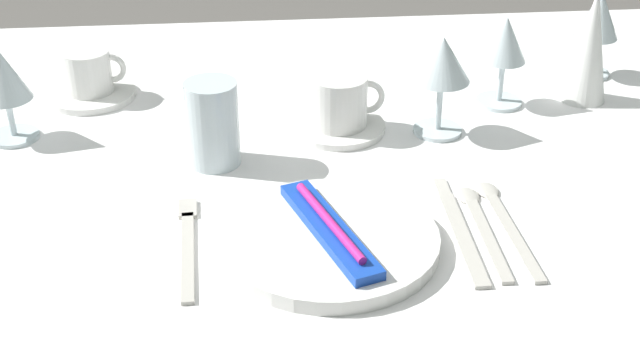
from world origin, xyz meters
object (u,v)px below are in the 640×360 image
object	(u,v)px
spoon_soup	(479,220)
fork_outer	(188,243)
coffee_cup_right	(89,71)
napkin_folded	(590,44)
dinner_plate	(329,241)
wine_glass_right	(4,80)
wine_glass_left	(598,18)
toothbrush_package	(329,228)
spoon_dessert	(502,216)
wine_glass_centre	(505,46)
coffee_cup_left	(340,100)
wine_glass_far	(442,65)
drink_tumbler	(213,123)
dinner_knife	(460,231)

from	to	relation	value
spoon_soup	fork_outer	bearing A→B (deg)	-177.11
coffee_cup_right	napkin_folded	distance (m)	0.76
dinner_plate	wine_glass_right	distance (m)	0.53
wine_glass_left	wine_glass_right	xyz separation A→B (m)	(-0.89, -0.15, -0.01)
fork_outer	spoon_soup	world-z (taller)	spoon_soup
dinner_plate	coffee_cup_right	world-z (taller)	coffee_cup_right
toothbrush_package	fork_outer	world-z (taller)	toothbrush_package
spoon_dessert	wine_glass_centre	bearing A→B (deg)	75.76
coffee_cup_left	wine_glass_centre	world-z (taller)	wine_glass_centre
toothbrush_package	coffee_cup_right	size ratio (longest dim) A/B	2.21
wine_glass_far	drink_tumbler	xyz separation A→B (m)	(-0.32, -0.06, -0.05)
fork_outer	drink_tumbler	distance (m)	0.21
wine_glass_centre	wine_glass_left	xyz separation A→B (m)	(0.18, 0.10, 0.00)
coffee_cup_right	wine_glass_left	bearing A→B (deg)	1.15
coffee_cup_right	fork_outer	bearing A→B (deg)	-68.77
fork_outer	dinner_knife	distance (m)	0.32
coffee_cup_left	wine_glass_left	world-z (taller)	wine_glass_left
dinner_plate	wine_glass_left	size ratio (longest dim) A/B	1.79
coffee_cup_left	wine_glass_far	bearing A→B (deg)	-7.63
spoon_soup	spoon_dessert	size ratio (longest dim) A/B	0.94
fork_outer	coffee_cup_right	size ratio (longest dim) A/B	2.19
spoon_soup	coffee_cup_right	size ratio (longest dim) A/B	2.14
coffee_cup_left	wine_glass_centre	size ratio (longest dim) A/B	0.78
coffee_cup_left	dinner_knife	bearing A→B (deg)	-68.05
dinner_knife	napkin_folded	bearing A→B (deg)	52.33
wine_glass_right	toothbrush_package	bearing A→B (deg)	-36.68
wine_glass_centre	coffee_cup_right	bearing A→B (deg)	172.74
wine_glass_centre	drink_tumbler	xyz separation A→B (m)	(-0.43, -0.15, -0.04)
dinner_plate	fork_outer	size ratio (longest dim) A/B	1.21
wine_glass_far	fork_outer	bearing A→B (deg)	-143.41
toothbrush_package	wine_glass_far	size ratio (longest dim) A/B	1.46
wine_glass_left	drink_tumbler	world-z (taller)	wine_glass_left
spoon_soup	napkin_folded	size ratio (longest dim) A/B	1.14
dinner_plate	napkin_folded	world-z (taller)	napkin_folded
dinner_knife	spoon_dessert	size ratio (longest dim) A/B	1.07
wine_glass_right	spoon_soup	bearing A→B (deg)	-24.41
spoon_dessert	drink_tumbler	world-z (taller)	drink_tumbler
coffee_cup_left	coffee_cup_right	xyz separation A→B (m)	(-0.37, 0.15, -0.00)
dinner_plate	fork_outer	xyz separation A→B (m)	(-0.16, 0.02, -0.01)
toothbrush_package	dinner_knife	distance (m)	0.16
wine_glass_left	wine_glass_right	size ratio (longest dim) A/B	1.06
fork_outer	napkin_folded	size ratio (longest dim) A/B	1.16
dinner_knife	wine_glass_far	size ratio (longest dim) A/B	1.62
drink_tumbler	napkin_folded	world-z (taller)	napkin_folded
dinner_knife	wine_glass_centre	bearing A→B (deg)	68.12
toothbrush_package	drink_tumbler	distance (m)	0.26
wine_glass_centre	drink_tumbler	distance (m)	0.46
spoon_soup	wine_glass_right	distance (m)	0.67
dinner_plate	spoon_dessert	size ratio (longest dim) A/B	1.16
spoon_dessert	wine_glass_centre	distance (m)	0.34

